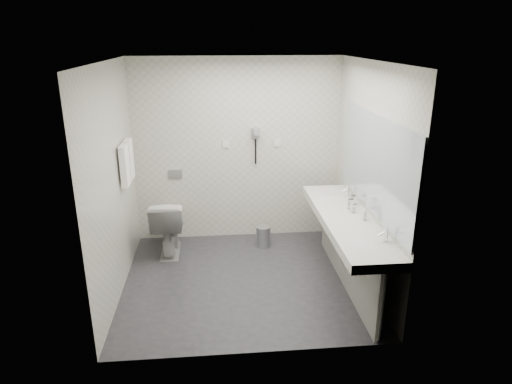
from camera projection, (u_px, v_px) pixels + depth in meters
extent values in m
plane|color=#28272C|center=(245.00, 280.00, 5.36)|extent=(2.80, 2.80, 0.00)
plane|color=silver|center=(243.00, 61.00, 4.54)|extent=(2.80, 2.80, 0.00)
plane|color=beige|center=(237.00, 151.00, 6.17)|extent=(2.80, 0.00, 2.80)
plane|color=beige|center=(254.00, 227.00, 3.73)|extent=(2.80, 0.00, 2.80)
plane|color=beige|center=(113.00, 183.00, 4.83)|extent=(0.00, 2.60, 2.60)
plane|color=beige|center=(368.00, 176.00, 5.07)|extent=(0.00, 2.60, 2.60)
cube|color=silver|center=(346.00, 221.00, 5.01)|extent=(0.55, 2.20, 0.10)
cube|color=gray|center=(346.00, 255.00, 5.15)|extent=(0.03, 2.15, 0.75)
cylinder|color=silver|center=(381.00, 307.00, 4.18)|extent=(0.06, 0.06, 0.75)
cylinder|color=silver|center=(327.00, 220.00, 6.13)|extent=(0.06, 0.06, 0.75)
cube|color=#B2BCC6|center=(374.00, 164.00, 4.82)|extent=(0.02, 2.20, 1.05)
ellipsoid|color=silver|center=(366.00, 243.00, 4.39)|extent=(0.40, 0.31, 0.05)
ellipsoid|color=silver|center=(332.00, 198.00, 5.61)|extent=(0.40, 0.31, 0.05)
cylinder|color=silver|center=(386.00, 234.00, 4.38)|extent=(0.04, 0.04, 0.15)
cylinder|color=silver|center=(348.00, 191.00, 5.60)|extent=(0.04, 0.04, 0.15)
imported|color=beige|center=(352.00, 208.00, 5.09)|extent=(0.07, 0.07, 0.11)
imported|color=beige|center=(365.00, 214.00, 4.88)|extent=(0.06, 0.06, 0.14)
cylinder|color=silver|center=(350.00, 204.00, 5.21)|extent=(0.07, 0.07, 0.12)
cylinder|color=silver|center=(354.00, 200.00, 5.35)|extent=(0.07, 0.07, 0.11)
imported|color=silver|center=(168.00, 226.00, 5.94)|extent=(0.43, 0.75, 0.76)
cube|color=#B2B5BA|center=(175.00, 174.00, 6.18)|extent=(0.18, 0.02, 0.12)
cylinder|color=#B2B5BA|center=(263.00, 237.00, 6.19)|extent=(0.26, 0.26, 0.27)
cylinder|color=#B2B5BA|center=(263.00, 227.00, 6.14)|extent=(0.20, 0.20, 0.02)
cylinder|color=silver|center=(124.00, 144.00, 5.25)|extent=(0.02, 0.62, 0.02)
cube|color=white|center=(125.00, 166.00, 5.19)|extent=(0.07, 0.24, 0.48)
cube|color=white|center=(129.00, 159.00, 5.45)|extent=(0.07, 0.24, 0.48)
cube|color=gray|center=(256.00, 133.00, 6.08)|extent=(0.10, 0.04, 0.14)
cylinder|color=gray|center=(256.00, 132.00, 6.01)|extent=(0.08, 0.14, 0.08)
cylinder|color=black|center=(256.00, 151.00, 6.15)|extent=(0.02, 0.02, 0.35)
cube|color=silver|center=(226.00, 144.00, 6.12)|extent=(0.09, 0.02, 0.09)
cube|color=silver|center=(277.00, 143.00, 6.18)|extent=(0.09, 0.02, 0.09)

